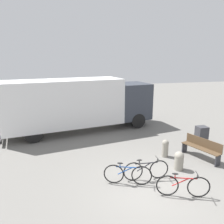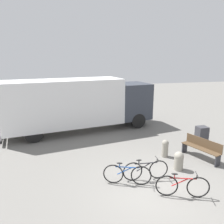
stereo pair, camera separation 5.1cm
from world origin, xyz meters
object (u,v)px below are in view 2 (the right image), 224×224
park_bench (202,148)px  bicycle_middle (146,170)px  bollard_near_bench (179,160)px  bollard_far_bench (165,148)px  bicycle_far (182,186)px  delivery_truck (79,103)px  bicycle_near (127,174)px  utility_box (202,135)px

park_bench → bicycle_middle: park_bench is taller
bollard_near_bench → bollard_far_bench: (0.03, 1.26, 0.03)m
park_bench → bicycle_far: 3.35m
park_bench → bollard_near_bench: size_ratio=2.35×
bicycle_middle → bollard_far_bench: bicycle_middle is taller
bicycle_middle → bollard_far_bench: size_ratio=2.13×
bicycle_middle → bollard_far_bench: (1.63, 1.65, 0.05)m
delivery_truck → park_bench: 7.39m
bicycle_near → bicycle_far: same height
bicycle_near → bicycle_far: bearing=-16.7°
bicycle_far → utility_box: utility_box is taller
bicycle_near → bicycle_middle: 0.79m
bicycle_far → bollard_far_bench: bicycle_far is taller
delivery_truck → park_bench: delivery_truck is taller
bicycle_middle → bollard_far_bench: bearing=49.8°
delivery_truck → bicycle_middle: size_ratio=5.37×
bicycle_far → bollard_near_bench: (0.83, 1.66, 0.03)m
park_bench → bicycle_far: (-2.38, -2.36, -0.14)m
bicycle_middle → delivery_truck: bearing=110.8°
bicycle_near → bicycle_far: size_ratio=1.00×
bicycle_far → bollard_far_bench: 3.04m
utility_box → bicycle_near: bearing=-150.6°
delivery_truck → bollard_near_bench: bearing=-69.5°
utility_box → bicycle_middle: bearing=-147.7°
delivery_truck → bicycle_near: (1.09, -6.50, -1.41)m
bollard_near_bench → bollard_far_bench: bollard_far_bench is taller
delivery_truck → bicycle_near: delivery_truck is taller
bollard_far_bench → bicycle_far: bearing=-106.3°
bicycle_far → delivery_truck: bearing=128.3°
bollard_near_bench → bicycle_near: bearing=-167.7°
bicycle_near → delivery_truck: bearing=119.1°
delivery_truck → utility_box: 7.30m
bollard_near_bench → bicycle_far: bearing=-116.6°
park_bench → bollard_far_bench: bearing=50.7°
utility_box → bicycle_far: bearing=-131.6°
utility_box → delivery_truck: bearing=149.7°
bicycle_far → bollard_near_bench: bearing=82.6°
delivery_truck → bicycle_middle: delivery_truck is taller
delivery_truck → bicycle_near: bearing=-90.1°
utility_box → bollard_near_bench: bearing=-139.2°
bollard_near_bench → utility_box: utility_box is taller
park_bench → utility_box: (1.18, 1.66, -0.07)m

